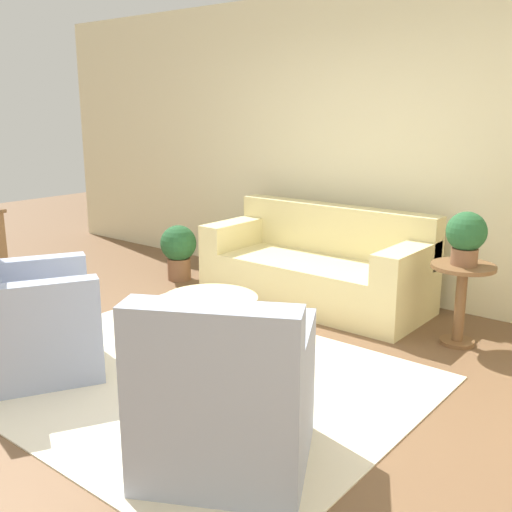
% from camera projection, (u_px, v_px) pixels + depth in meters
% --- Properties ---
extents(ground_plane, '(16.00, 16.00, 0.00)m').
position_uv_depth(ground_plane, '(187.00, 377.00, 3.99)').
color(ground_plane, brown).
extents(wall_back, '(8.85, 0.12, 2.80)m').
position_uv_depth(wall_back, '(375.00, 146.00, 5.52)').
color(wall_back, beige).
rests_on(wall_back, ground_plane).
extents(rug, '(2.92, 2.31, 0.01)m').
position_uv_depth(rug, '(187.00, 376.00, 3.99)').
color(rug, beige).
rests_on(rug, ground_plane).
extents(couch, '(2.05, 0.87, 0.86)m').
position_uv_depth(couch, '(317.00, 269.00, 5.46)').
color(couch, beige).
rests_on(couch, ground_plane).
extents(armchair_left, '(1.07, 1.06, 0.92)m').
position_uv_depth(armchair_left, '(27.00, 321.00, 3.99)').
color(armchair_left, '#8E99B2').
rests_on(armchair_left, rug).
extents(armchair_right, '(1.07, 1.06, 0.92)m').
position_uv_depth(armchair_right, '(225.00, 401.00, 2.90)').
color(armchair_right, '#8E99B2').
rests_on(armchair_right, rug).
extents(ottoman_table, '(0.67, 0.67, 0.46)m').
position_uv_depth(ottoman_table, '(210.00, 321.00, 4.17)').
color(ottoman_table, beige).
rests_on(ottoman_table, rug).
extents(side_table, '(0.47, 0.47, 0.62)m').
position_uv_depth(side_table, '(461.00, 291.00, 4.45)').
color(side_table, brown).
rests_on(side_table, ground_plane).
extents(potted_plant_on_side_table, '(0.29, 0.29, 0.39)m').
position_uv_depth(potted_plant_on_side_table, '(466.00, 235.00, 4.35)').
color(potted_plant_on_side_table, brown).
rests_on(potted_plant_on_side_table, side_table).
extents(potted_plant_floor, '(0.37, 0.37, 0.57)m').
position_uv_depth(potted_plant_floor, '(179.00, 248.00, 6.17)').
color(potted_plant_floor, brown).
rests_on(potted_plant_floor, ground_plane).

